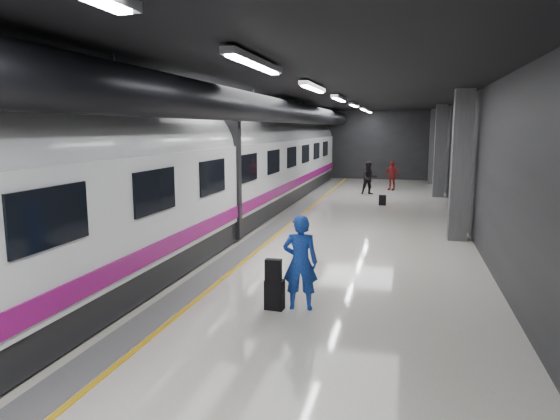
# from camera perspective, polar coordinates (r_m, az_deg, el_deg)

# --- Properties ---
(ground) EXTENTS (40.00, 40.00, 0.00)m
(ground) POSITION_cam_1_polar(r_m,az_deg,el_deg) (14.51, 2.01, -4.08)
(ground) COLOR silver
(ground) RESTS_ON ground
(platform_hall) EXTENTS (10.02, 40.02, 4.51)m
(platform_hall) POSITION_cam_1_polar(r_m,az_deg,el_deg) (15.11, 1.80, 9.98)
(platform_hall) COLOR black
(platform_hall) RESTS_ON ground
(train) EXTENTS (3.05, 38.00, 4.05)m
(train) POSITION_cam_1_polar(r_m,az_deg,el_deg) (15.19, -10.03, 4.30)
(train) COLOR black
(train) RESTS_ON ground
(traveler_main) EXTENTS (0.71, 0.52, 1.80)m
(traveler_main) POSITION_cam_1_polar(r_m,az_deg,el_deg) (9.34, 2.33, -5.99)
(traveler_main) COLOR blue
(traveler_main) RESTS_ON ground
(suitcase_main) EXTENTS (0.36, 0.25, 0.57)m
(suitcase_main) POSITION_cam_1_polar(r_m,az_deg,el_deg) (9.48, -0.63, -9.64)
(suitcase_main) COLOR black
(suitcase_main) RESTS_ON ground
(shoulder_bag) EXTENTS (0.31, 0.18, 0.41)m
(shoulder_bag) POSITION_cam_1_polar(r_m,az_deg,el_deg) (9.30, -0.76, -6.86)
(shoulder_bag) COLOR black
(shoulder_bag) RESTS_ON suitcase_main
(traveler_far_a) EXTENTS (0.98, 0.86, 1.69)m
(traveler_far_a) POSITION_cam_1_polar(r_m,az_deg,el_deg) (25.94, 10.15, 3.63)
(traveler_far_a) COLOR black
(traveler_far_a) RESTS_ON ground
(traveler_far_b) EXTENTS (1.02, 0.72, 1.61)m
(traveler_far_b) POSITION_cam_1_polar(r_m,az_deg,el_deg) (28.05, 12.66, 3.88)
(traveler_far_b) COLOR maroon
(traveler_far_b) RESTS_ON ground
(suitcase_far) EXTENTS (0.33, 0.23, 0.45)m
(suitcase_far) POSITION_cam_1_polar(r_m,az_deg,el_deg) (22.47, 11.62, 1.12)
(suitcase_far) COLOR black
(suitcase_far) RESTS_ON ground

